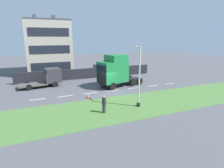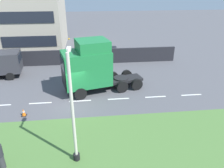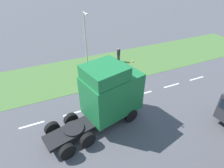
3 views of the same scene
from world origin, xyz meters
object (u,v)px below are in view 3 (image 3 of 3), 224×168
at_px(pedestrian, 119,55).
at_px(traffic_cone_lead, 141,80).
at_px(lorry_cab, 109,94).
at_px(lamp_post, 86,45).

bearing_deg(pedestrian, traffic_cone_lead, 1.65).
bearing_deg(pedestrian, lorry_cab, -29.75).
bearing_deg(lorry_cab, pedestrian, 136.50).
bearing_deg(lamp_post, pedestrian, 93.52).
height_order(lamp_post, pedestrian, lamp_post).
relative_size(lamp_post, traffic_cone_lead, 10.58).
height_order(lamp_post, traffic_cone_lead, lamp_post).
xyz_separation_m(lorry_cab, traffic_cone_lead, (-3.44, 4.98, -2.04)).
distance_m(lorry_cab, pedestrian, 9.85).
bearing_deg(traffic_cone_lead, pedestrian, -178.35).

